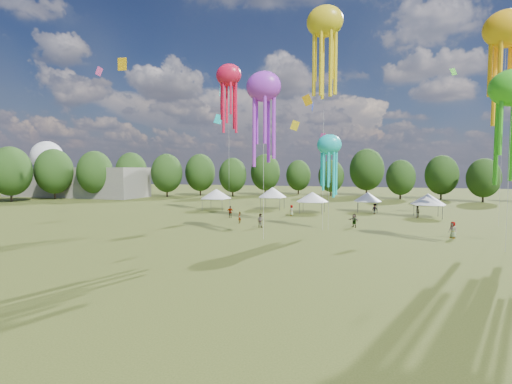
# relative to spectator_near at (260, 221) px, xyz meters

# --- Properties ---
(spectator_near) EXTENTS (1.06, 0.94, 1.83)m
(spectator_near) POSITION_rel_spectator_near_xyz_m (0.00, 0.00, 0.00)
(spectator_near) COLOR gray
(spectator_near) RESTS_ON ground
(spectators_far) EXTENTS (30.92, 21.44, 1.84)m
(spectators_far) POSITION_rel_spectator_near_xyz_m (10.81, 9.72, -0.02)
(spectators_far) COLOR gray
(spectators_far) RESTS_ON ground
(festival_tents) EXTENTS (41.73, 9.87, 4.21)m
(festival_tents) POSITION_rel_spectator_near_xyz_m (3.12, 19.25, 2.04)
(festival_tents) COLOR #47474C
(festival_tents) RESTS_ON ground
(show_kites) EXTENTS (44.01, 21.85, 28.27)m
(show_kites) POSITION_rel_spectator_near_xyz_m (15.40, 4.10, 18.87)
(show_kites) COLOR #B333E3
(show_kites) RESTS_ON ground
(small_kites) EXTENTS (65.27, 59.80, 47.23)m
(small_kites) POSITION_rel_spectator_near_xyz_m (5.77, 6.80, 30.14)
(small_kites) COLOR #B333E3
(small_kites) RESTS_ON ground
(treeline) EXTENTS (201.57, 95.24, 13.43)m
(treeline) POSITION_rel_spectator_near_xyz_m (4.18, 27.33, 5.63)
(treeline) COLOR #38281C
(treeline) RESTS_ON ground
(hangar) EXTENTS (40.00, 12.00, 8.00)m
(hangar) POSITION_rel_spectator_near_xyz_m (-63.96, 36.82, 3.08)
(hangar) COLOR gray
(hangar) RESTS_ON ground
(radome) EXTENTS (9.00, 9.00, 16.00)m
(radome) POSITION_rel_spectator_near_xyz_m (-79.96, 42.82, 9.07)
(radome) COLOR white
(radome) RESTS_ON ground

